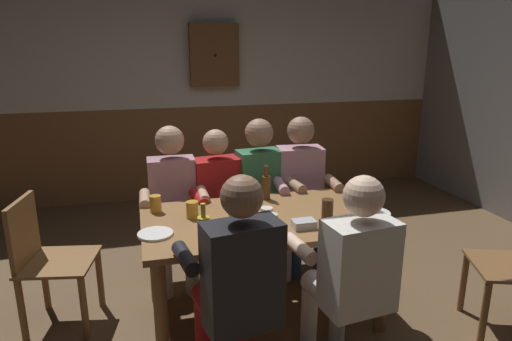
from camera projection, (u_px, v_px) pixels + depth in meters
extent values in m
plane|color=brown|center=(268.00, 326.00, 3.05)|extent=(7.17, 7.17, 0.00)
cube|color=beige|center=(199.00, 43.00, 5.25)|extent=(5.97, 0.12, 1.45)
cube|color=brown|center=(202.00, 151.00, 5.60)|extent=(5.97, 0.12, 1.09)
cube|color=brown|center=(263.00, 220.00, 2.99)|extent=(1.56, 0.89, 0.04)
cylinder|color=brown|center=(161.00, 315.00, 2.58)|extent=(0.08, 0.08, 0.69)
cylinder|color=brown|center=(383.00, 283.00, 2.92)|extent=(0.08, 0.08, 0.69)
cylinder|color=brown|center=(155.00, 258.00, 3.25)|extent=(0.08, 0.08, 0.69)
cylinder|color=brown|center=(335.00, 237.00, 3.60)|extent=(0.08, 0.08, 0.69)
cube|color=#B78493|center=(172.00, 190.00, 3.55)|extent=(0.36, 0.21, 0.51)
sphere|color=tan|center=(170.00, 140.00, 3.44)|extent=(0.22, 0.22, 0.22)
cylinder|color=silver|center=(188.00, 225.00, 3.50)|extent=(0.14, 0.39, 0.13)
cylinder|color=silver|center=(162.00, 227.00, 3.45)|extent=(0.14, 0.39, 0.13)
cylinder|color=silver|center=(192.00, 268.00, 3.39)|extent=(0.10, 0.10, 0.42)
cylinder|color=silver|center=(165.00, 271.00, 3.35)|extent=(0.10, 0.10, 0.42)
cylinder|color=tan|center=(203.00, 195.00, 3.36)|extent=(0.09, 0.28, 0.08)
cylinder|color=tan|center=(145.00, 199.00, 3.27)|extent=(0.09, 0.28, 0.08)
cube|color=#AD1919|center=(217.00, 188.00, 3.64)|extent=(0.39, 0.26, 0.49)
sphere|color=tan|center=(216.00, 142.00, 3.53)|extent=(0.20, 0.20, 0.20)
cylinder|color=silver|center=(235.00, 219.00, 3.60)|extent=(0.18, 0.41, 0.13)
cylinder|color=silver|center=(211.00, 223.00, 3.53)|extent=(0.18, 0.41, 0.13)
cylinder|color=silver|center=(244.00, 261.00, 3.50)|extent=(0.10, 0.10, 0.42)
cylinder|color=silver|center=(219.00, 266.00, 3.43)|extent=(0.10, 0.10, 0.42)
cylinder|color=#AD1919|center=(253.00, 191.00, 3.49)|extent=(0.12, 0.29, 0.08)
cylinder|color=#AD1919|center=(199.00, 198.00, 3.33)|extent=(0.12, 0.29, 0.08)
cube|color=#33724C|center=(259.00, 182.00, 3.72)|extent=(0.37, 0.25, 0.53)
sphere|color=#9E755B|center=(259.00, 133.00, 3.61)|extent=(0.23, 0.23, 0.23)
cylinder|color=silver|center=(276.00, 215.00, 3.69)|extent=(0.17, 0.40, 0.13)
cylinder|color=silver|center=(254.00, 218.00, 3.63)|extent=(0.17, 0.40, 0.13)
cylinder|color=silver|center=(285.00, 255.00, 3.59)|extent=(0.10, 0.10, 0.42)
cylinder|color=silver|center=(263.00, 259.00, 3.53)|extent=(0.10, 0.10, 0.42)
cylinder|color=#9E755B|center=(295.00, 185.00, 3.56)|extent=(0.11, 0.29, 0.08)
cylinder|color=#33724C|center=(245.00, 191.00, 3.42)|extent=(0.11, 0.29, 0.08)
cube|color=#B78493|center=(299.00, 179.00, 3.80)|extent=(0.39, 0.26, 0.54)
sphere|color=#9E755B|center=(301.00, 130.00, 3.69)|extent=(0.22, 0.22, 0.22)
cylinder|color=#2D4C84|center=(314.00, 212.00, 3.76)|extent=(0.17, 0.38, 0.13)
cylinder|color=#2D4C84|center=(291.00, 213.00, 3.73)|extent=(0.17, 0.38, 0.13)
cylinder|color=#2D4C84|center=(320.00, 251.00, 3.66)|extent=(0.10, 0.10, 0.42)
cylinder|color=#2D4C84|center=(295.00, 253.00, 3.63)|extent=(0.10, 0.10, 0.42)
cylinder|color=#9E755B|center=(334.00, 183.00, 3.59)|extent=(0.11, 0.29, 0.08)
cylinder|color=#B78493|center=(281.00, 186.00, 3.52)|extent=(0.11, 0.29, 0.08)
cube|color=black|center=(243.00, 276.00, 2.21)|extent=(0.40, 0.26, 0.55)
sphere|color=brown|center=(242.00, 196.00, 2.10)|extent=(0.20, 0.20, 0.20)
cylinder|color=#AD1919|center=(214.00, 311.00, 2.38)|extent=(0.19, 0.42, 0.13)
cylinder|color=#AD1919|center=(250.00, 302.00, 2.46)|extent=(0.19, 0.42, 0.13)
cylinder|color=#AD1919|center=(204.00, 333.00, 2.63)|extent=(0.10, 0.10, 0.42)
cylinder|color=#AD1919|center=(237.00, 325.00, 2.71)|extent=(0.10, 0.10, 0.42)
cylinder|color=black|center=(185.00, 258.00, 2.33)|extent=(0.12, 0.29, 0.08)
cylinder|color=brown|center=(263.00, 244.00, 2.50)|extent=(0.12, 0.29, 0.08)
cube|color=silver|center=(359.00, 266.00, 2.37)|extent=(0.39, 0.27, 0.50)
sphere|color=beige|center=(364.00, 196.00, 2.27)|extent=(0.21, 0.21, 0.21)
cylinder|color=silver|center=(327.00, 296.00, 2.52)|extent=(0.18, 0.40, 0.13)
cylinder|color=silver|center=(358.00, 289.00, 2.59)|extent=(0.18, 0.40, 0.13)
cylinder|color=silver|center=(309.00, 319.00, 2.76)|extent=(0.10, 0.10, 0.42)
cylinder|color=silver|center=(338.00, 312.00, 2.84)|extent=(0.10, 0.10, 0.42)
cylinder|color=beige|center=(300.00, 248.00, 2.52)|extent=(0.11, 0.29, 0.08)
cylinder|color=silver|center=(365.00, 236.00, 2.67)|extent=(0.11, 0.29, 0.08)
cube|color=brown|center=(59.00, 262.00, 2.97)|extent=(0.52, 0.52, 0.02)
cube|color=brown|center=(23.00, 231.00, 2.90)|extent=(0.10, 0.39, 0.42)
cylinder|color=brown|center=(100.00, 278.00, 3.23)|extent=(0.04, 0.04, 0.44)
cylinder|color=brown|center=(84.00, 308.00, 2.86)|extent=(0.04, 0.04, 0.44)
cylinder|color=brown|center=(45.00, 280.00, 3.20)|extent=(0.04, 0.04, 0.44)
cylinder|color=brown|center=(22.00, 310.00, 2.84)|extent=(0.04, 0.04, 0.44)
cube|color=brown|center=(509.00, 266.00, 2.91)|extent=(0.57, 0.57, 0.02)
cylinder|color=brown|center=(484.00, 313.00, 2.81)|extent=(0.04, 0.04, 0.44)
cylinder|color=brown|center=(464.00, 282.00, 3.17)|extent=(0.04, 0.04, 0.44)
cylinder|color=#F9E08C|center=(231.00, 218.00, 2.85)|extent=(0.04, 0.04, 0.08)
cube|color=#B2B7BC|center=(304.00, 224.00, 2.80)|extent=(0.14, 0.10, 0.05)
cylinder|color=white|center=(155.00, 234.00, 2.70)|extent=(0.21, 0.21, 0.01)
cylinder|color=white|center=(372.00, 213.00, 3.03)|extent=(0.24, 0.24, 0.01)
cylinder|color=gold|center=(204.00, 232.00, 2.53)|extent=(0.07, 0.07, 0.17)
cylinder|color=gold|center=(203.00, 210.00, 2.49)|extent=(0.03, 0.03, 0.08)
cylinder|color=#593314|center=(266.00, 188.00, 3.30)|extent=(0.06, 0.06, 0.17)
cylinder|color=#593314|center=(266.00, 171.00, 3.26)|extent=(0.03, 0.03, 0.08)
cylinder|color=gold|center=(156.00, 204.00, 3.05)|extent=(0.08, 0.08, 0.12)
cylinder|color=#E5C64C|center=(235.00, 219.00, 2.75)|extent=(0.08, 0.08, 0.15)
cylinder|color=#4C2D19|center=(327.00, 209.00, 2.92)|extent=(0.07, 0.07, 0.14)
cylinder|color=#E5C64C|center=(245.00, 231.00, 2.58)|extent=(0.08, 0.08, 0.14)
cylinder|color=white|center=(272.00, 226.00, 2.64)|extent=(0.07, 0.07, 0.15)
cylinder|color=gold|center=(192.00, 210.00, 2.95)|extent=(0.08, 0.08, 0.11)
cylinder|color=white|center=(267.00, 217.00, 2.82)|extent=(0.08, 0.08, 0.12)
cube|color=brown|center=(214.00, 55.00, 5.20)|extent=(0.56, 0.12, 0.70)
sphere|color=black|center=(215.00, 55.00, 5.13)|extent=(0.03, 0.03, 0.03)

